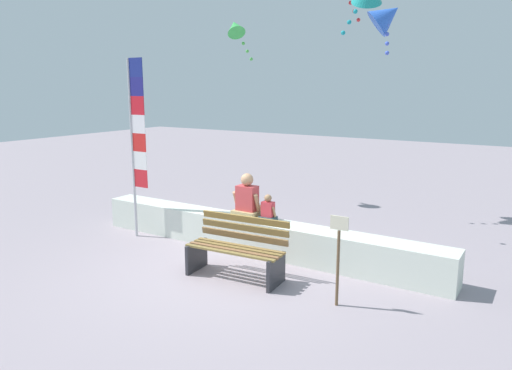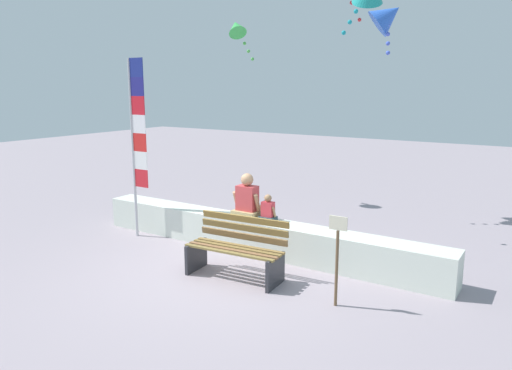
# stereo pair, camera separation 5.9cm
# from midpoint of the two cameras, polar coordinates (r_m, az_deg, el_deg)

# --- Properties ---
(ground_plane) EXTENTS (40.00, 40.00, 0.00)m
(ground_plane) POSITION_cam_midpoint_polar(r_m,az_deg,el_deg) (7.57, -4.41, -10.17)
(ground_plane) COLOR gray
(seawall_ledge) EXTENTS (6.60, 0.51, 0.57)m
(seawall_ledge) POSITION_cam_midpoint_polar(r_m,az_deg,el_deg) (8.34, 0.20, -5.97)
(seawall_ledge) COLOR silver
(seawall_ledge) RESTS_ON ground
(park_bench) EXTENTS (1.52, 0.72, 0.88)m
(park_bench) POSITION_cam_midpoint_polar(r_m,az_deg,el_deg) (7.25, -2.07, -7.70)
(park_bench) COLOR olive
(park_bench) RESTS_ON ground
(person_adult) EXTENTS (0.50, 0.37, 0.77)m
(person_adult) POSITION_cam_midpoint_polar(r_m,az_deg,el_deg) (8.33, -0.85, -1.81)
(person_adult) COLOR tan
(person_adult) RESTS_ON seawall_ledge
(person_child) EXTENTS (0.30, 0.22, 0.45)m
(person_child) POSITION_cam_midpoint_polar(r_m,az_deg,el_deg) (8.15, 1.62, -3.03)
(person_child) COLOR #2C4149
(person_child) RESTS_ON seawall_ledge
(flag_banner) EXTENTS (0.37, 0.05, 3.30)m
(flag_banner) POSITION_cam_midpoint_polar(r_m,az_deg,el_deg) (9.09, -13.77, 5.77)
(flag_banner) COLOR #B7B7BC
(flag_banner) RESTS_ON ground
(kite_blue) EXTENTS (0.94, 0.85, 1.15)m
(kite_blue) POSITION_cam_midpoint_polar(r_m,az_deg,el_deg) (10.22, 15.50, 18.69)
(kite_blue) COLOR blue
(kite_green) EXTENTS (0.70, 0.69, 1.03)m
(kite_green) POSITION_cam_midpoint_polar(r_m,az_deg,el_deg) (12.01, -2.14, 18.06)
(kite_green) COLOR green
(sign_post) EXTENTS (0.24, 0.04, 1.20)m
(sign_post) POSITION_cam_midpoint_polar(r_m,az_deg,el_deg) (6.29, 9.84, -7.93)
(sign_post) COLOR brown
(sign_post) RESTS_ON ground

